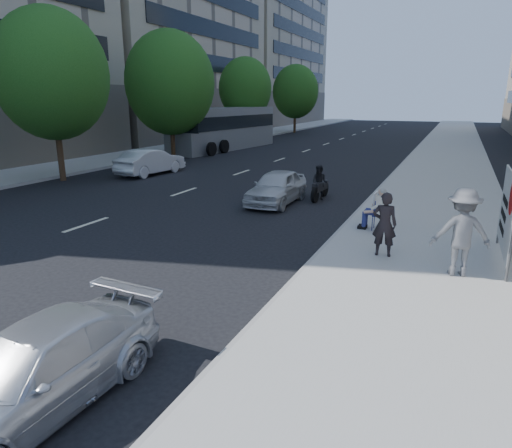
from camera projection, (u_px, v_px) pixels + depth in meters
The scene contains 17 objects.
ground at pixel (236, 275), 10.83m from camera, with size 160.00×160.00×0.00m, color black.
near_sidewalk at pixel (446, 168), 26.91m from camera, with size 5.00×120.00×0.15m, color #A3A299.
far_sidewalk at pixel (155, 152), 34.95m from camera, with size 4.50×120.00×0.15m, color #A3A299.
far_bldg_north at pixel (237, 34), 73.43m from camera, with size 22.00×28.00×28.00m, color tan.
tree_far_b at pixel (51, 75), 21.83m from camera, with size 5.40×5.40×8.24m.
tree_far_c at pixel (170, 83), 30.68m from camera, with size 6.00×6.00×8.47m.
tree_far_d at pixel (245, 88), 41.31m from camera, with size 4.80×4.80×7.65m.
tree_far_e at pixel (295, 92), 53.69m from camera, with size 5.40×5.40×7.89m.
seated_protester at pixel (377, 207), 13.85m from camera, with size 0.83×1.12×1.31m.
jogger at pixel (461, 232), 10.21m from camera, with size 1.30×0.75×2.01m, color slate.
pedestrian_woman at pixel (384, 224), 11.51m from camera, with size 0.60×0.40×1.66m, color black.
protest_banner at pixel (507, 211), 11.05m from camera, with size 0.08×3.06×2.20m.
parked_sedan at pixel (34, 370), 6.05m from camera, with size 1.59×3.90×1.13m, color silver.
white_sedan_near at pixel (277, 187), 18.04m from camera, with size 1.55×3.85×1.31m, color silver.
white_sedan_mid at pixel (151, 162), 24.92m from camera, with size 1.47×4.22×1.39m, color silver.
motorcycle at pixel (320, 184), 18.69m from camera, with size 0.74×2.05×1.42m.
bus at pixel (225, 129), 37.04m from camera, with size 3.88×12.28×3.30m.
Camera 1 is at (4.51, -9.07, 4.06)m, focal length 32.00 mm.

